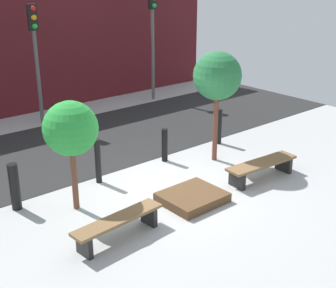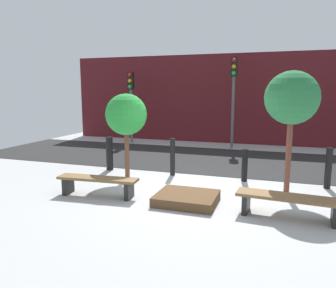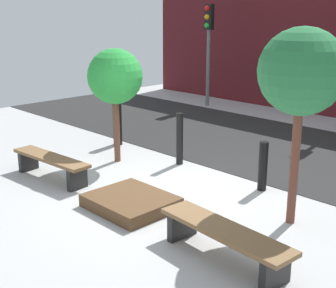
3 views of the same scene
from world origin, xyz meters
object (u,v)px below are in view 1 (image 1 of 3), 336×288
at_px(traffic_light_mid_east, 153,24).
at_px(planter_bed, 192,197).
at_px(bollard_left, 98,161).
at_px(bollard_right, 219,126).
at_px(tree_behind_right_bench, 217,77).
at_px(bollard_far_left, 15,187).
at_px(bench_left, 118,224).
at_px(bench_right, 262,166).
at_px(tree_behind_left_bench, 71,129).
at_px(bollard_center, 165,145).
at_px(traffic_light_mid_west, 35,43).

bearing_deg(traffic_light_mid_east, planter_bed, -122.84).
relative_size(bollard_left, bollard_right, 1.04).
bearing_deg(bollard_left, traffic_light_mid_east, 41.62).
distance_m(tree_behind_right_bench, bollard_far_left, 5.44).
height_order(bench_left, traffic_light_mid_east, traffic_light_mid_east).
height_order(bench_right, bollard_far_left, bollard_far_left).
distance_m(tree_behind_left_bench, bollard_right, 5.31).
distance_m(bench_left, planter_bed, 2.09).
bearing_deg(tree_behind_left_bench, planter_bed, -33.50).
distance_m(bench_right, tree_behind_right_bench, 2.46).
relative_size(bollard_left, traffic_light_mid_east, 0.26).
bearing_deg(bollard_left, tree_behind_left_bench, -143.32).
height_order(bench_right, bollard_left, bollard_left).
bearing_deg(planter_bed, tree_behind_left_bench, 146.50).
height_order(bench_left, bollard_right, bollard_right).
distance_m(bench_left, bollard_left, 2.58).
height_order(bench_right, bollard_center, bollard_center).
height_order(bench_right, planter_bed, bench_right).
xyz_separation_m(tree_behind_left_bench, bollard_left, (1.05, 0.78, -1.22)).
bearing_deg(bollard_right, traffic_light_mid_west, 121.26).
bearing_deg(bollard_center, traffic_light_mid_east, 54.22).
height_order(planter_bed, bollard_center, bollard_center).
bearing_deg(bench_left, bollard_left, 61.50).
bearing_deg(bollard_left, bench_left, -114.12).
relative_size(bench_right, bollard_far_left, 1.94).
xyz_separation_m(tree_behind_right_bench, bollard_right, (0.97, 0.78, -1.71)).
height_order(bollard_center, bollard_right, bollard_right).
bearing_deg(bench_left, tree_behind_left_bench, 85.62).
distance_m(bench_right, bollard_center, 2.58).
bearing_deg(tree_behind_right_bench, bollard_left, 165.70).
height_order(planter_bed, bollard_left, bollard_left).
height_order(bollard_left, traffic_light_mid_east, traffic_light_mid_east).
bearing_deg(bench_left, bollard_center, 33.00).
height_order(bench_right, traffic_light_mid_east, traffic_light_mid_east).
distance_m(bollard_center, traffic_light_mid_east, 6.61).
xyz_separation_m(bench_left, traffic_light_mid_east, (6.68, 7.35, 2.51)).
xyz_separation_m(bollard_right, traffic_light_mid_east, (1.58, 5.00, 2.32)).
bearing_deg(tree_behind_left_bench, tree_behind_right_bench, 0.00).
xyz_separation_m(bollard_far_left, bollard_right, (6.07, 0.00, 0.00)).
bearing_deg(bench_right, bollard_left, 147.00).
xyz_separation_m(tree_behind_right_bench, traffic_light_mid_east, (2.55, 5.78, 0.60)).
xyz_separation_m(bench_right, planter_bed, (-2.06, 0.20, -0.22)).
relative_size(bench_left, bollard_center, 2.18).
bearing_deg(bollard_center, tree_behind_right_bench, -36.68).
xyz_separation_m(bench_right, bollard_far_left, (-5.10, 2.35, 0.19)).
xyz_separation_m(bench_left, tree_behind_left_bench, (-0.00, 1.57, 1.43)).
xyz_separation_m(planter_bed, traffic_light_mid_west, (0.00, 7.15, 2.48)).
bearing_deg(traffic_light_mid_west, bollard_left, -101.44).
distance_m(planter_bed, traffic_light_mid_west, 7.57).
relative_size(bollard_left, traffic_light_mid_west, 0.29).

